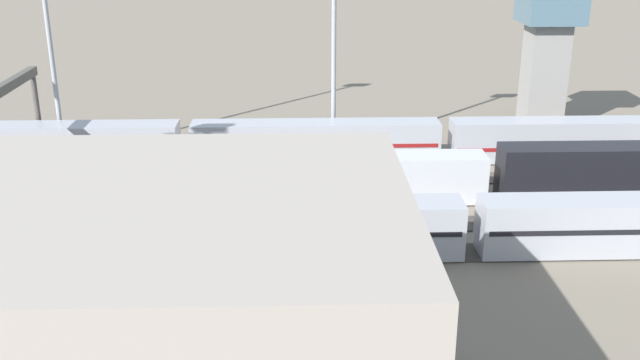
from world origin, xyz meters
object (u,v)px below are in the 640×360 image
(train_on_track_0, at_px, (422,140))
(control_tower, at_px, (546,51))
(train_on_track_2, at_px, (173,179))
(train_on_track_4, at_px, (112,231))

(train_on_track_0, distance_m, control_tower, 19.67)
(train_on_track_2, xyz_separation_m, train_on_track_4, (2.55, 10.00, -0.06))
(train_on_track_2, height_order, train_on_track_4, train_on_track_2)
(train_on_track_2, relative_size, control_tower, 6.33)
(control_tower, bearing_deg, train_on_track_0, 37.42)
(train_on_track_4, bearing_deg, control_tower, -141.17)
(train_on_track_2, relative_size, train_on_track_4, 0.95)
(train_on_track_0, bearing_deg, train_on_track_4, 39.66)
(train_on_track_4, relative_size, control_tower, 6.68)
(train_on_track_2, relative_size, train_on_track_0, 1.00)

